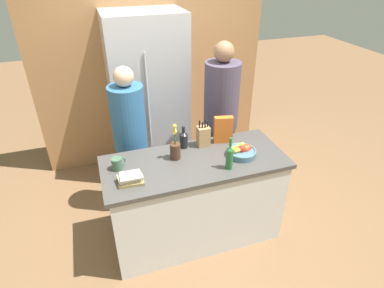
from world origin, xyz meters
name	(u,v)px	position (x,y,z in m)	size (l,w,h in m)	color
ground_plane	(195,233)	(0.00, 0.00, 0.00)	(14.00, 14.00, 0.00)	brown
kitchen_island	(195,199)	(0.00, 0.00, 0.44)	(1.61, 0.68, 0.88)	silver
back_wall_wood	(152,60)	(0.00, 1.64, 1.30)	(2.81, 0.12, 2.60)	#AD7A4C
refrigerator	(149,98)	(-0.14, 1.28, 0.97)	(0.86, 0.63, 1.93)	#B7B7BC
fruit_bowl	(242,151)	(0.43, -0.04, 0.92)	(0.26, 0.26, 0.10)	slate
knife_block	(203,136)	(0.16, 0.22, 0.98)	(0.11, 0.09, 0.27)	tan
flower_vase	(175,149)	(-0.15, 0.09, 0.98)	(0.09, 0.09, 0.34)	#4C2D1E
cereal_box	(223,130)	(0.35, 0.22, 1.01)	(0.18, 0.10, 0.26)	orange
coffee_mug	(117,164)	(-0.65, 0.09, 0.94)	(0.12, 0.09, 0.10)	#42664C
book_stack	(131,179)	(-0.58, -0.13, 0.92)	(0.21, 0.15, 0.07)	#99844C
bottle_oil	(184,139)	(-0.03, 0.25, 0.97)	(0.08, 0.08, 0.22)	black
bottle_vinegar	(230,157)	(0.23, -0.19, 1.00)	(0.06, 0.06, 0.29)	#286633
person_at_sink	(130,136)	(-0.47, 0.60, 0.89)	(0.33, 0.33, 1.59)	#383842
person_in_blue	(221,114)	(0.50, 0.62, 0.97)	(0.36, 0.36, 1.73)	#383842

